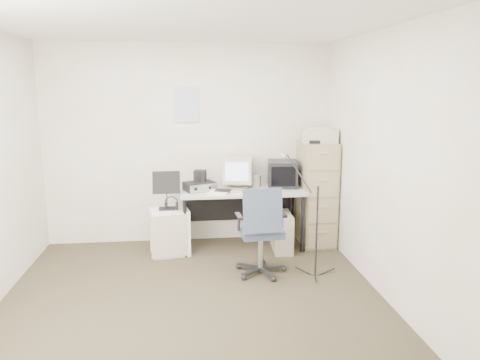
{
  "coord_description": "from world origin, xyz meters",
  "views": [
    {
      "loc": [
        -0.03,
        -4.11,
        1.98
      ],
      "look_at": [
        0.55,
        0.95,
        0.95
      ],
      "focal_mm": 35.0,
      "sensor_mm": 36.0,
      "label": 1
    }
  ],
  "objects": [
    {
      "name": "office_chair",
      "position": [
        0.73,
        0.57,
        0.49
      ],
      "size": [
        0.6,
        0.6,
        0.97
      ],
      "primitive_type": "cube",
      "rotation": [
        0.0,
        0.0,
        0.07
      ],
      "color": "#3C4E63",
      "rests_on": "floor"
    },
    {
      "name": "wall_front",
      "position": [
        0.0,
        -1.8,
        1.25
      ],
      "size": [
        3.6,
        0.02,
        2.5
      ],
      "primitive_type": "cube",
      "color": "white",
      "rests_on": "ground"
    },
    {
      "name": "radio_speaker",
      "position": [
        0.12,
        1.51,
        0.9
      ],
      "size": [
        0.16,
        0.16,
        0.14
      ],
      "primitive_type": "cube",
      "rotation": [
        0.0,
        0.0,
        -0.24
      ],
      "color": "black",
      "rests_on": "radio_receiver"
    },
    {
      "name": "ceiling",
      "position": [
        0.0,
        0.0,
        2.5
      ],
      "size": [
        3.6,
        3.6,
        0.01
      ],
      "primitive_type": "cube",
      "color": "white",
      "rests_on": "ground"
    },
    {
      "name": "desk",
      "position": [
        0.63,
        1.45,
        0.36
      ],
      "size": [
        1.5,
        0.7,
        0.73
      ],
      "primitive_type": "cube",
      "color": "silver",
      "rests_on": "floor"
    },
    {
      "name": "mic_stand",
      "position": [
        1.29,
        0.43,
        0.64
      ],
      "size": [
        0.02,
        0.02,
        1.28
      ],
      "primitive_type": "cylinder",
      "rotation": [
        0.0,
        0.0,
        1.84
      ],
      "color": "black",
      "rests_on": "floor"
    },
    {
      "name": "papers",
      "position": [
        0.35,
        1.31,
        0.74
      ],
      "size": [
        0.33,
        0.37,
        0.02
      ],
      "primitive_type": "cube",
      "rotation": [
        0.0,
        0.0,
        -0.39
      ],
      "color": "white",
      "rests_on": "desk"
    },
    {
      "name": "mouse",
      "position": [
        0.9,
        1.27,
        0.75
      ],
      "size": [
        0.1,
        0.12,
        0.03
      ],
      "primitive_type": "cube",
      "rotation": [
        0.0,
        0.0,
        0.39
      ],
      "color": "black",
      "rests_on": "desk"
    },
    {
      "name": "keyboard",
      "position": [
        0.62,
        1.3,
        0.74
      ],
      "size": [
        0.43,
        0.2,
        0.02
      ],
      "primitive_type": "cube",
      "rotation": [
        0.0,
        0.0,
        -0.13
      ],
      "color": "#B2AE9E",
      "rests_on": "desk"
    },
    {
      "name": "crt_tv",
      "position": [
        1.16,
        1.57,
        0.89
      ],
      "size": [
        0.4,
        0.42,
        0.33
      ],
      "primitive_type": "cube",
      "rotation": [
        0.0,
        0.0,
        -0.13
      ],
      "color": "black",
      "rests_on": "desk"
    },
    {
      "name": "radio_receiver",
      "position": [
        0.11,
        1.46,
        0.78
      ],
      "size": [
        0.42,
        0.36,
        0.1
      ],
      "primitive_type": "cube",
      "rotation": [
        0.0,
        0.0,
        0.36
      ],
      "color": "black",
      "rests_on": "desk"
    },
    {
      "name": "wall_right",
      "position": [
        1.8,
        0.0,
        1.25
      ],
      "size": [
        0.02,
        3.6,
        2.5
      ],
      "primitive_type": "cube",
      "color": "white",
      "rests_on": "ground"
    },
    {
      "name": "floor",
      "position": [
        0.0,
        0.0,
        -0.01
      ],
      "size": [
        3.6,
        3.6,
        0.01
      ],
      "primitive_type": "cube",
      "color": "#34301B",
      "rests_on": "ground"
    },
    {
      "name": "printer",
      "position": [
        1.58,
        1.43,
        1.38
      ],
      "size": [
        0.46,
        0.35,
        0.16
      ],
      "primitive_type": "cube",
      "rotation": [
        0.0,
        0.0,
        -0.16
      ],
      "color": "#B2AE9E",
      "rests_on": "filing_cabinet"
    },
    {
      "name": "wall_calendar",
      "position": [
        -0.02,
        1.79,
        1.75
      ],
      "size": [
        0.3,
        0.02,
        0.44
      ],
      "primitive_type": "cube",
      "color": "white",
      "rests_on": "wall_back"
    },
    {
      "name": "music_stand",
      "position": [
        -0.28,
        1.3,
        0.78
      ],
      "size": [
        0.36,
        0.26,
        0.47
      ],
      "primitive_type": "cube",
      "rotation": [
        0.0,
        0.0,
        -0.33
      ],
      "color": "black",
      "rests_on": "side_cart"
    },
    {
      "name": "headphones",
      "position": [
        -0.23,
        1.27,
        0.6
      ],
      "size": [
        0.17,
        0.17,
        0.03
      ],
      "primitive_type": "torus",
      "rotation": [
        0.0,
        0.0,
        -0.0
      ],
      "color": "black",
      "rests_on": "side_cart"
    },
    {
      "name": "crt_monitor",
      "position": [
        0.59,
        1.54,
        0.92
      ],
      "size": [
        0.41,
        0.43,
        0.39
      ],
      "primitive_type": "cube",
      "rotation": [
        0.0,
        0.0,
        -0.18
      ],
      "color": "#B2AE9E",
      "rests_on": "desk"
    },
    {
      "name": "pc_tower",
      "position": [
        1.1,
        1.25,
        0.23
      ],
      "size": [
        0.25,
        0.51,
        0.46
      ],
      "primitive_type": "cube",
      "rotation": [
        0.0,
        0.0,
        -0.06
      ],
      "color": "#B2AE9E",
      "rests_on": "floor"
    },
    {
      "name": "side_cart",
      "position": [
        -0.26,
        1.28,
        0.27
      ],
      "size": [
        0.49,
        0.42,
        0.55
      ],
      "primitive_type": "cube",
      "rotation": [
        0.0,
        0.0,
        0.17
      ],
      "color": "white",
      "rests_on": "floor"
    },
    {
      "name": "filing_cabinet",
      "position": [
        1.58,
        1.48,
        0.65
      ],
      "size": [
        0.4,
        0.6,
        1.3
      ],
      "primitive_type": "cube",
      "color": "tan",
      "rests_on": "floor"
    },
    {
      "name": "desk_speaker",
      "position": [
        0.85,
        1.6,
        0.8
      ],
      "size": [
        0.1,
        0.1,
        0.14
      ],
      "primitive_type": "cube",
      "rotation": [
        0.0,
        0.0,
        -0.43
      ],
      "color": "beige",
      "rests_on": "desk"
    },
    {
      "name": "wall_back",
      "position": [
        0.0,
        1.8,
        1.25
      ],
      "size": [
        3.6,
        0.02,
        2.5
      ],
      "primitive_type": "cube",
      "color": "white",
      "rests_on": "ground"
    }
  ]
}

